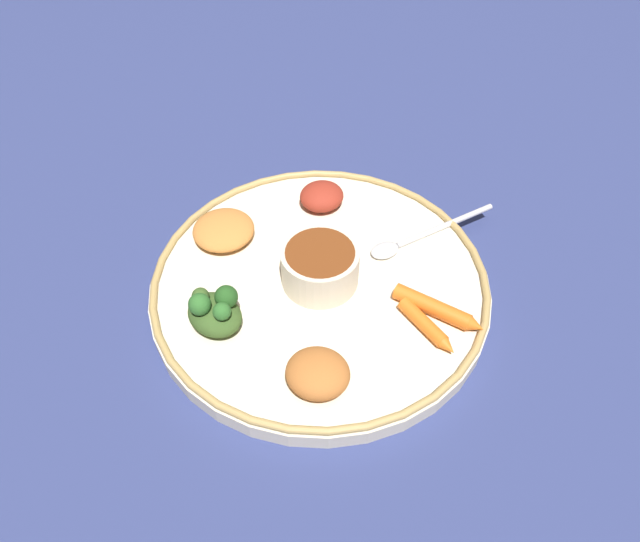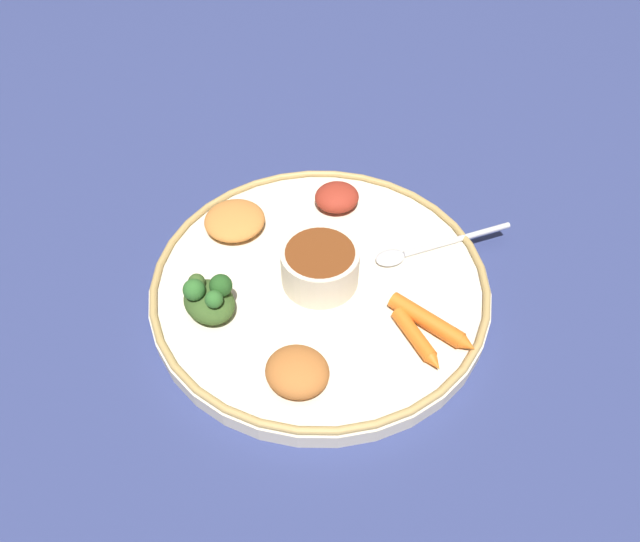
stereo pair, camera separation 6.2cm
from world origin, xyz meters
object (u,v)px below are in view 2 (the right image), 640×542
greens_pile (209,298)px  carrot_outer (431,323)px  spoon (423,249)px  carrot_near_spoon (417,339)px  center_bowl (320,265)px

greens_pile → carrot_outer: size_ratio=0.80×
spoon → greens_pile: bearing=38.0°
greens_pile → carrot_near_spoon: bearing=-173.4°
spoon → carrot_outer: (-0.03, 0.10, 0.00)m
greens_pile → carrot_outer: (-0.22, -0.05, -0.01)m
carrot_near_spoon → carrot_outer: (-0.01, -0.02, 0.00)m
greens_pile → carrot_outer: greens_pile is taller
center_bowl → spoon: center_bowl is taller
carrot_near_spoon → carrot_outer: size_ratio=0.67×
spoon → carrot_near_spoon: size_ratio=2.24×
greens_pile → carrot_outer: bearing=-168.0°
center_bowl → spoon: (-0.10, -0.08, -0.02)m
center_bowl → carrot_near_spoon: (-0.12, 0.05, -0.02)m
spoon → carrot_outer: carrot_outer is taller
greens_pile → carrot_near_spoon: 0.21m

